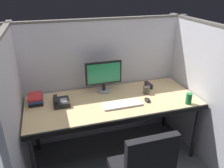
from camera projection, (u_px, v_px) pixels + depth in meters
name	position (u px, v px, depth m)	size (l,w,h in m)	color
cubicle_partition_rear	(103.00, 81.00, 2.86)	(2.21, 0.06, 1.57)	silver
cubicle_partition_left	(17.00, 115.00, 2.12)	(0.06, 1.41, 1.57)	silver
cubicle_partition_right	(196.00, 89.00, 2.65)	(0.06, 1.41, 1.57)	silver
desk	(114.00, 105.00, 2.51)	(1.90, 0.80, 0.74)	tan
monitor_center	(104.00, 75.00, 2.62)	(0.43, 0.17, 0.37)	gray
keyboard_main	(122.00, 104.00, 2.39)	(0.43, 0.15, 0.02)	silver
computer_mouse	(147.00, 100.00, 2.47)	(0.06, 0.10, 0.04)	black
book_stack	(36.00, 99.00, 2.43)	(0.15, 0.21, 0.09)	black
pen_cup	(147.00, 90.00, 2.63)	(0.08, 0.08, 0.16)	#4C4742
desk_phone	(61.00, 102.00, 2.39)	(0.17, 0.19, 0.09)	black
soda_can	(189.00, 99.00, 2.41)	(0.07, 0.07, 0.12)	#197233
red_stapler	(149.00, 85.00, 2.80)	(0.04, 0.15, 0.06)	black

